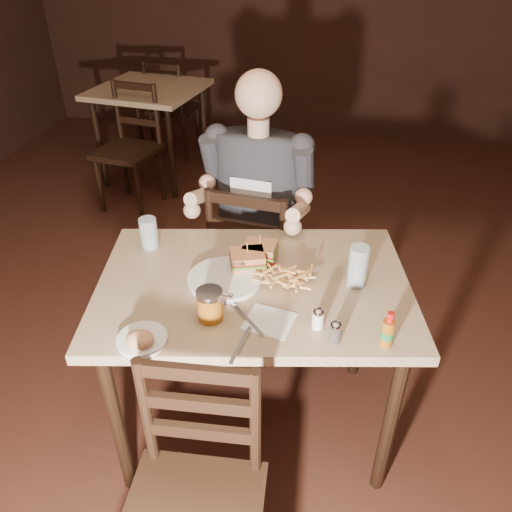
% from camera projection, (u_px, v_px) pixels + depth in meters
% --- Properties ---
extents(room_shell, '(7.00, 7.00, 7.00)m').
position_uv_depth(room_shell, '(307.00, 86.00, 1.64)').
color(room_shell, black).
rests_on(room_shell, ground).
extents(main_table, '(1.23, 0.93, 0.77)m').
position_uv_depth(main_table, '(254.00, 301.00, 1.85)').
color(main_table, tan).
rests_on(main_table, ground).
extents(bg_table, '(0.90, 0.90, 0.77)m').
position_uv_depth(bg_table, '(149.00, 98.00, 4.00)').
color(bg_table, tan).
rests_on(bg_table, ground).
extents(chair_far, '(0.48, 0.51, 0.90)m').
position_uv_depth(chair_far, '(259.00, 260.00, 2.48)').
color(chair_far, black).
rests_on(chair_far, ground).
extents(bg_chair_far, '(0.44, 0.48, 0.87)m').
position_uv_depth(bg_chair_far, '(174.00, 108.00, 4.59)').
color(bg_chair_far, black).
rests_on(bg_chair_far, ground).
extents(bg_chair_near, '(0.49, 0.52, 0.90)m').
position_uv_depth(bg_chair_near, '(127.00, 151.00, 3.68)').
color(bg_chair_near, black).
rests_on(bg_chair_near, ground).
extents(diner, '(0.57, 0.48, 0.90)m').
position_uv_depth(diner, '(256.00, 178.00, 2.19)').
color(diner, '#2C2C31').
rests_on(diner, chair_far).
extents(dinner_plate, '(0.30, 0.30, 0.01)m').
position_uv_depth(dinner_plate, '(225.00, 280.00, 1.79)').
color(dinner_plate, white).
rests_on(dinner_plate, main_table).
extents(sandwich_left, '(0.13, 0.11, 0.10)m').
position_uv_depth(sandwich_left, '(260.00, 246.00, 1.88)').
color(sandwich_left, tan).
rests_on(sandwich_left, dinner_plate).
extents(sandwich_right, '(0.15, 0.13, 0.10)m').
position_uv_depth(sandwich_right, '(247.00, 254.00, 1.83)').
color(sandwich_right, tan).
rests_on(sandwich_right, dinner_plate).
extents(fries_pile, '(0.27, 0.21, 0.04)m').
position_uv_depth(fries_pile, '(285.00, 276.00, 1.77)').
color(fries_pile, '#F3B466').
rests_on(fries_pile, dinner_plate).
extents(ketchup_dollop, '(0.05, 0.05, 0.01)m').
position_uv_depth(ketchup_dollop, '(269.00, 264.00, 1.85)').
color(ketchup_dollop, maroon).
rests_on(ketchup_dollop, dinner_plate).
extents(glass_left, '(0.08, 0.08, 0.13)m').
position_uv_depth(glass_left, '(149.00, 233.00, 1.96)').
color(glass_left, silver).
rests_on(glass_left, main_table).
extents(glass_right, '(0.08, 0.08, 0.16)m').
position_uv_depth(glass_right, '(358.00, 266.00, 1.74)').
color(glass_right, silver).
rests_on(glass_right, main_table).
extents(hot_sauce, '(0.05, 0.05, 0.13)m').
position_uv_depth(hot_sauce, '(388.00, 329.00, 1.49)').
color(hot_sauce, '#8C4A10').
rests_on(hot_sauce, main_table).
extents(salt_shaker, '(0.04, 0.04, 0.07)m').
position_uv_depth(salt_shaker, '(318.00, 319.00, 1.58)').
color(salt_shaker, white).
rests_on(salt_shaker, main_table).
extents(pepper_shaker, '(0.04, 0.04, 0.07)m').
position_uv_depth(pepper_shaker, '(335.00, 332.00, 1.52)').
color(pepper_shaker, '#38332D').
rests_on(pepper_shaker, main_table).
extents(syrup_dispenser, '(0.10, 0.10, 0.11)m').
position_uv_depth(syrup_dispenser, '(210.00, 305.00, 1.60)').
color(syrup_dispenser, '#8C4A10').
rests_on(syrup_dispenser, main_table).
extents(napkin, '(0.17, 0.17, 0.00)m').
position_uv_depth(napkin, '(269.00, 321.00, 1.62)').
color(napkin, white).
rests_on(napkin, main_table).
extents(knife, '(0.15, 0.16, 0.00)m').
position_uv_depth(knife, '(245.00, 317.00, 1.63)').
color(knife, silver).
rests_on(knife, napkin).
extents(fork, '(0.04, 0.17, 0.01)m').
position_uv_depth(fork, '(241.00, 345.00, 1.52)').
color(fork, silver).
rests_on(fork, napkin).
extents(side_plate, '(0.18, 0.18, 0.01)m').
position_uv_depth(side_plate, '(142.00, 340.00, 1.54)').
color(side_plate, white).
rests_on(side_plate, main_table).
extents(bread_roll, '(0.10, 0.09, 0.05)m').
position_uv_depth(bread_roll, '(140.00, 339.00, 1.50)').
color(bread_roll, tan).
rests_on(bread_roll, side_plate).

